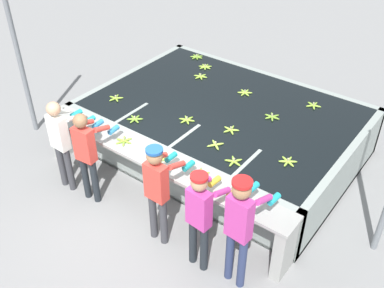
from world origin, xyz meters
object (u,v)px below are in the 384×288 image
(banana_bunch_floating_7, at_px, (197,57))
(banana_bunch_floating_5, at_px, (205,67))
(worker_4, at_px, (240,222))
(worker_2, at_px, (158,186))
(banana_bunch_ledge_1, at_px, (124,141))
(banana_bunch_floating_10, at_px, (313,105))
(banana_bunch_floating_4, at_px, (187,120))
(banana_bunch_ledge_0, at_px, (161,158))
(support_post_left, at_px, (18,55))
(banana_bunch_floating_3, at_px, (245,93))
(worker_3, at_px, (201,212))
(banana_bunch_floating_9, at_px, (231,130))
(worker_1, at_px, (87,150))
(banana_bunch_floating_2, at_px, (272,117))
(banana_bunch_floating_0, at_px, (288,161))
(banana_bunch_ledge_2, at_px, (200,174))
(banana_bunch_floating_1, at_px, (234,161))
(knife_0, at_px, (66,111))
(banana_bunch_floating_11, at_px, (201,76))
(banana_bunch_floating_12, at_px, (215,145))
(worker_0, at_px, (61,138))
(banana_bunch_floating_6, at_px, (116,98))
(banana_bunch_floating_8, at_px, (135,119))

(banana_bunch_floating_7, bearing_deg, banana_bunch_floating_5, -33.53)
(worker_4, relative_size, banana_bunch_floating_7, 6.28)
(worker_2, xyz_separation_m, banana_bunch_ledge_1, (-1.18, 0.54, -0.06))
(banana_bunch_floating_10, xyz_separation_m, banana_bunch_ledge_1, (-1.92, -2.83, 0.00))
(banana_bunch_floating_4, bearing_deg, banana_bunch_ledge_0, -72.54)
(banana_bunch_floating_10, relative_size, support_post_left, 0.09)
(banana_bunch_ledge_0, bearing_deg, banana_bunch_floating_3, 91.14)
(worker_3, bearing_deg, banana_bunch_floating_10, 90.07)
(banana_bunch_floating_10, bearing_deg, banana_bunch_floating_9, -115.87)
(worker_1, height_order, banana_bunch_floating_10, worker_1)
(banana_bunch_floating_2, height_order, support_post_left, support_post_left)
(banana_bunch_floating_0, relative_size, banana_bunch_ledge_2, 1.02)
(banana_bunch_floating_0, relative_size, banana_bunch_floating_3, 1.00)
(banana_bunch_ledge_0, bearing_deg, worker_1, -151.93)
(worker_3, distance_m, banana_bunch_floating_3, 3.30)
(banana_bunch_floating_3, height_order, banana_bunch_floating_7, same)
(banana_bunch_floating_1, distance_m, knife_0, 3.16)
(banana_bunch_floating_10, distance_m, banana_bunch_floating_11, 2.28)
(worker_3, xyz_separation_m, banana_bunch_floating_0, (0.39, 1.67, -0.03))
(worker_3, bearing_deg, banana_bunch_ledge_0, 153.11)
(knife_0, bearing_deg, banana_bunch_floating_12, 15.34)
(worker_4, distance_m, banana_bunch_floating_4, 2.61)
(worker_0, relative_size, worker_2, 0.99)
(banana_bunch_floating_9, bearing_deg, worker_4, -54.18)
(worker_2, height_order, banana_bunch_floating_9, worker_2)
(banana_bunch_floating_0, height_order, banana_bunch_floating_1, same)
(banana_bunch_floating_2, height_order, banana_bunch_floating_7, same)
(worker_0, bearing_deg, worker_4, 0.92)
(worker_2, bearing_deg, banana_bunch_ledge_1, 155.32)
(banana_bunch_ledge_2, bearing_deg, banana_bunch_floating_4, 135.18)
(banana_bunch_floating_5, bearing_deg, worker_4, -48.95)
(banana_bunch_floating_1, relative_size, banana_bunch_floating_9, 1.00)
(banana_bunch_floating_11, bearing_deg, banana_bunch_floating_7, 131.41)
(banana_bunch_floating_9, relative_size, banana_bunch_floating_10, 1.00)
(banana_bunch_floating_1, distance_m, banana_bunch_ledge_2, 0.58)
(worker_1, distance_m, banana_bunch_floating_3, 3.17)
(banana_bunch_floating_2, xyz_separation_m, banana_bunch_floating_5, (-2.03, 0.87, -0.00))
(banana_bunch_floating_6, distance_m, support_post_left, 1.91)
(banana_bunch_floating_2, xyz_separation_m, knife_0, (-2.96, -1.99, -0.01))
(knife_0, bearing_deg, banana_bunch_ledge_0, -1.19)
(banana_bunch_ledge_0, bearing_deg, banana_bunch_floating_12, 59.40)
(banana_bunch_ledge_0, distance_m, support_post_left, 3.52)
(banana_bunch_floating_2, xyz_separation_m, banana_bunch_ledge_2, (-0.07, -1.98, 0.00))
(banana_bunch_floating_9, bearing_deg, banana_bunch_floating_12, -85.65)
(banana_bunch_floating_6, xyz_separation_m, banana_bunch_floating_8, (0.76, -0.31, -0.00))
(banana_bunch_floating_4, height_order, knife_0, banana_bunch_floating_4)
(worker_2, xyz_separation_m, banana_bunch_floating_7, (-2.12, 3.74, -0.06))
(banana_bunch_floating_5, xyz_separation_m, banana_bunch_ledge_1, (0.52, -2.92, 0.00))
(worker_0, relative_size, banana_bunch_floating_2, 5.85)
(banana_bunch_floating_11, xyz_separation_m, banana_bunch_ledge_1, (0.34, -2.52, 0.00))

